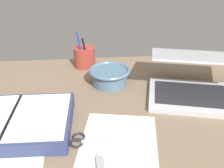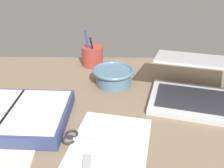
{
  "view_description": "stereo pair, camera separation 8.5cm",
  "coord_description": "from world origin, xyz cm",
  "px_view_note": "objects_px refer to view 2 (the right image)",
  "views": [
    {
      "loc": [
        -6.02,
        -64.87,
        49.35
      ],
      "look_at": [
        1.23,
        9.37,
        9.0
      ],
      "focal_mm": 40.0,
      "sensor_mm": 36.0,
      "label": 1
    },
    {
      "loc": [
        2.44,
        -65.21,
        49.35
      ],
      "look_at": [
        1.23,
        9.37,
        9.0
      ],
      "focal_mm": 40.0,
      "sensor_mm": 36.0,
      "label": 2
    }
  ],
  "objects_px": {
    "pen_cup": "(93,56)",
    "laptop": "(202,87)",
    "bowl": "(113,76)",
    "planner": "(12,115)",
    "scissors": "(75,138)"
  },
  "relations": [
    {
      "from": "bowl",
      "to": "pen_cup",
      "type": "relative_size",
      "value": 0.96
    },
    {
      "from": "pen_cup",
      "to": "scissors",
      "type": "distance_m",
      "value": 0.51
    },
    {
      "from": "laptop",
      "to": "planner",
      "type": "height_order",
      "value": "laptop"
    },
    {
      "from": "laptop",
      "to": "planner",
      "type": "relative_size",
      "value": 1.16
    },
    {
      "from": "laptop",
      "to": "bowl",
      "type": "distance_m",
      "value": 0.33
    },
    {
      "from": "pen_cup",
      "to": "scissors",
      "type": "height_order",
      "value": "pen_cup"
    },
    {
      "from": "bowl",
      "to": "laptop",
      "type": "bearing_deg",
      "value": -20.63
    },
    {
      "from": "bowl",
      "to": "planner",
      "type": "height_order",
      "value": "bowl"
    },
    {
      "from": "laptop",
      "to": "scissors",
      "type": "distance_m",
      "value": 0.47
    },
    {
      "from": "scissors",
      "to": "laptop",
      "type": "bearing_deg",
      "value": 39.3
    },
    {
      "from": "pen_cup",
      "to": "planner",
      "type": "relative_size",
      "value": 0.48
    },
    {
      "from": "pen_cup",
      "to": "laptop",
      "type": "bearing_deg",
      "value": -36.01
    },
    {
      "from": "pen_cup",
      "to": "planner",
      "type": "height_order",
      "value": "pen_cup"
    },
    {
      "from": "planner",
      "to": "scissors",
      "type": "relative_size",
      "value": 2.85
    },
    {
      "from": "pen_cup",
      "to": "scissors",
      "type": "xyz_separation_m",
      "value": [
        -0.01,
        -0.51,
        -0.04
      ]
    }
  ]
}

